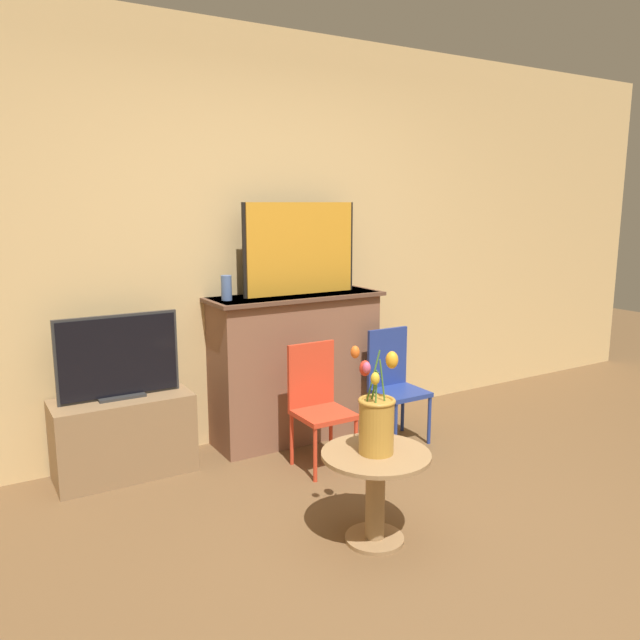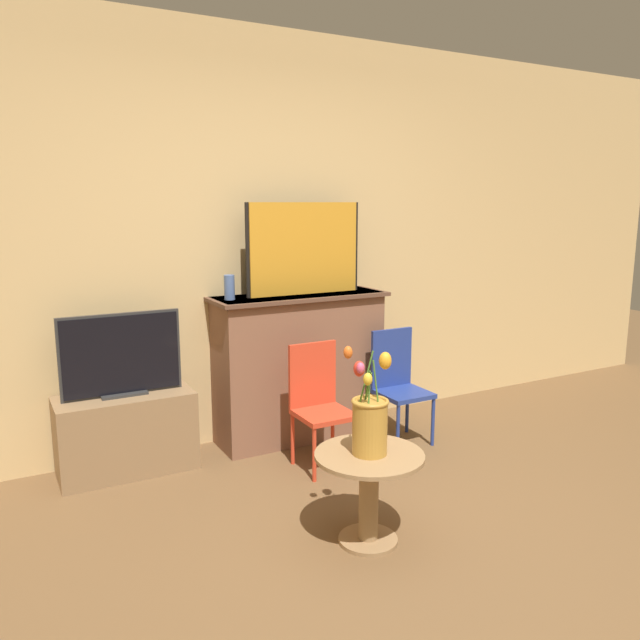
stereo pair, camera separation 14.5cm
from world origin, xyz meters
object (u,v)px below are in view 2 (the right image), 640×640
object	(u,v)px
vase_tulips	(370,420)
chair_blue	(398,380)
painting	(304,249)
chair_red	(319,399)
tv_monitor	(121,356)

from	to	relation	value
vase_tulips	chair_blue	bearing A→B (deg)	48.61
painting	chair_red	size ratio (longest dim) A/B	1.09
chair_red	tv_monitor	bearing A→B (deg)	156.18
chair_blue	tv_monitor	bearing A→B (deg)	168.21
chair_red	chair_blue	bearing A→B (deg)	9.18
tv_monitor	vase_tulips	size ratio (longest dim) A/B	1.35
painting	chair_red	xyz separation A→B (m)	(-0.15, -0.48, -0.88)
painting	vase_tulips	xyz separation A→B (m)	(-0.38, -1.39, -0.68)
chair_blue	painting	bearing A→B (deg)	143.71
vase_tulips	painting	bearing A→B (deg)	74.70
painting	tv_monitor	bearing A→B (deg)	-179.27
painting	chair_blue	distance (m)	1.08
chair_red	chair_blue	size ratio (longest dim) A/B	1.00
tv_monitor	vase_tulips	distance (m)	1.61
painting	chair_red	world-z (taller)	painting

